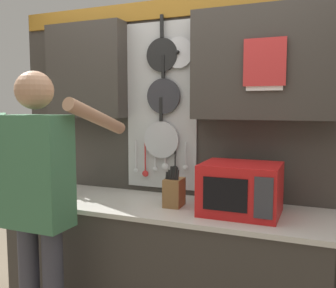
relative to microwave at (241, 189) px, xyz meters
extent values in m
cube|color=#38332D|center=(-0.53, 0.01, -0.63)|extent=(2.10, 0.62, 0.89)
cube|color=beige|center=(-0.53, 0.01, -0.17)|extent=(2.13, 0.65, 0.03)
cube|color=#38332D|center=(-0.53, 0.34, 0.09)|extent=(2.70, 0.04, 2.32)
cube|color=#99661E|center=(-0.53, 0.31, 1.18)|extent=(2.66, 0.02, 0.13)
cube|color=#38332D|center=(-1.25, 0.24, 0.76)|extent=(0.64, 0.16, 0.71)
cube|color=#38332D|center=(0.07, 0.24, 0.76)|extent=(0.91, 0.16, 0.71)
cube|color=#B2B2B2|center=(-0.66, 0.31, 0.49)|extent=(0.55, 0.01, 1.21)
cylinder|color=black|center=(-0.64, 0.29, 0.86)|extent=(0.24, 0.02, 0.24)
cube|color=black|center=(-0.64, 0.28, 1.06)|extent=(0.02, 0.02, 0.16)
cylinder|color=#2D2D33|center=(-0.63, 0.29, 0.57)|extent=(0.25, 0.02, 0.25)
cube|color=black|center=(-0.63, 0.28, 0.77)|extent=(0.02, 0.02, 0.16)
cylinder|color=#B7B7BC|center=(-0.65, 0.29, 0.25)|extent=(0.27, 0.02, 0.27)
cube|color=black|center=(-0.65, 0.28, 0.47)|extent=(0.02, 0.02, 0.17)
cylinder|color=silver|center=(-0.51, 0.29, 0.87)|extent=(0.22, 0.01, 0.22)
sphere|color=black|center=(-0.51, 0.27, 0.87)|extent=(0.03, 0.03, 0.03)
cylinder|color=silver|center=(-0.86, 0.29, 0.13)|extent=(0.01, 0.01, 0.22)
ellipsoid|color=silver|center=(-0.86, 0.29, 0.01)|extent=(0.04, 0.01, 0.03)
cylinder|color=red|center=(-0.78, 0.29, 0.12)|extent=(0.01, 0.01, 0.23)
ellipsoid|color=red|center=(-0.78, 0.29, -0.01)|extent=(0.05, 0.01, 0.05)
cylinder|color=silver|center=(-0.70, 0.29, 0.14)|extent=(0.01, 0.01, 0.20)
ellipsoid|color=silver|center=(-0.70, 0.29, 0.03)|extent=(0.04, 0.01, 0.03)
cylinder|color=silver|center=(-0.62, 0.29, 0.15)|extent=(0.01, 0.01, 0.17)
ellipsoid|color=silver|center=(-0.62, 0.29, 0.05)|extent=(0.05, 0.01, 0.05)
cylinder|color=black|center=(-0.54, 0.29, 0.15)|extent=(0.01, 0.01, 0.18)
ellipsoid|color=black|center=(-0.54, 0.29, 0.04)|extent=(0.05, 0.01, 0.04)
cylinder|color=silver|center=(-0.46, 0.29, 0.15)|extent=(0.01, 0.01, 0.17)
ellipsoid|color=silver|center=(-0.46, 0.29, 0.06)|extent=(0.04, 0.01, 0.03)
cube|color=white|center=(0.10, 0.15, 0.73)|extent=(0.22, 0.02, 0.29)
cube|color=red|center=(0.10, 0.14, 0.76)|extent=(0.25, 0.02, 0.29)
cube|color=red|center=(0.00, 0.00, 0.00)|extent=(0.46, 0.37, 0.31)
cube|color=black|center=(-0.05, -0.19, 0.00)|extent=(0.25, 0.01, 0.19)
cube|color=#333338|center=(0.16, -0.19, 0.00)|extent=(0.10, 0.01, 0.23)
cube|color=brown|center=(-0.43, 0.00, -0.06)|extent=(0.12, 0.15, 0.18)
cylinder|color=black|center=(-0.47, -0.03, 0.05)|extent=(0.02, 0.03, 0.05)
cylinder|color=black|center=(-0.45, -0.03, 0.06)|extent=(0.02, 0.02, 0.06)
cylinder|color=black|center=(-0.44, -0.03, 0.07)|extent=(0.02, 0.03, 0.09)
cylinder|color=black|center=(-0.42, -0.03, 0.06)|extent=(0.02, 0.03, 0.07)
cylinder|color=black|center=(-0.41, -0.03, 0.07)|extent=(0.02, 0.03, 0.08)
cylinder|color=black|center=(-0.40, -0.03, 0.06)|extent=(0.02, 0.03, 0.07)
cylinder|color=white|center=(-1.28, 0.00, -0.08)|extent=(0.10, 0.10, 0.14)
cylinder|color=tan|center=(-1.28, 0.00, 0.04)|extent=(0.04, 0.04, 0.27)
cylinder|color=red|center=(-1.28, 0.00, 0.00)|extent=(0.05, 0.05, 0.20)
cylinder|color=silver|center=(-1.28, 0.02, 0.04)|extent=(0.06, 0.04, 0.28)
cylinder|color=tan|center=(-1.28, 0.00, 0.03)|extent=(0.06, 0.02, 0.25)
cube|color=#3D704C|center=(-1.07, -0.53, 0.12)|extent=(0.38, 0.22, 0.65)
sphere|color=#A87A5B|center=(-1.07, -0.53, 0.58)|extent=(0.22, 0.22, 0.22)
cylinder|color=#3D704C|center=(-1.30, -0.49, 0.17)|extent=(0.08, 0.25, 0.58)
cylinder|color=#A87A5B|center=(-0.84, -0.25, 0.42)|extent=(0.08, 0.58, 0.24)
camera|label=1|loc=(0.44, -2.21, 0.49)|focal=40.00mm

